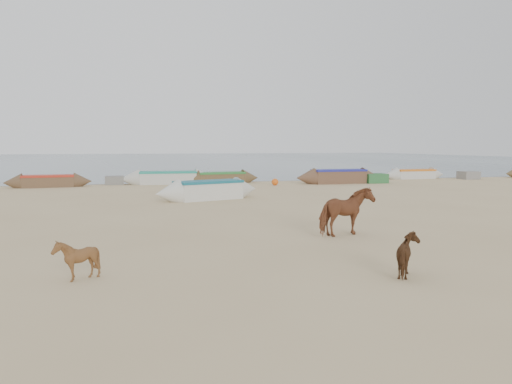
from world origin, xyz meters
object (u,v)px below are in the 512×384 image
calf_right (410,255)px  near_canoe (209,190)px  calf_front (77,259)px  cow_adult (346,212)px

calf_right → near_canoe: size_ratio=0.16×
calf_front → near_canoe: size_ratio=0.15×
calf_right → near_canoe: near_canoe is taller
calf_right → near_canoe: bearing=14.3°
cow_adult → calf_front: size_ratio=2.00×
calf_front → calf_right: size_ratio=0.97×
calf_right → calf_front: bearing=86.0°
cow_adult → calf_right: bearing=154.5°
calf_right → cow_adult: bearing=-0.4°
calf_right → near_canoe: 15.06m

